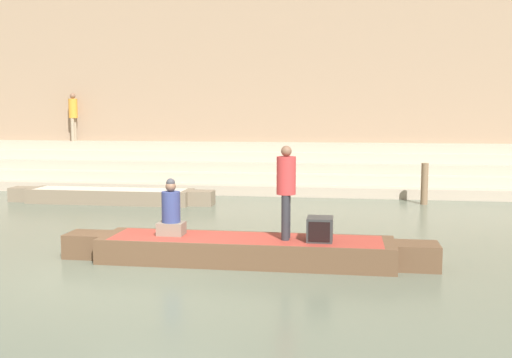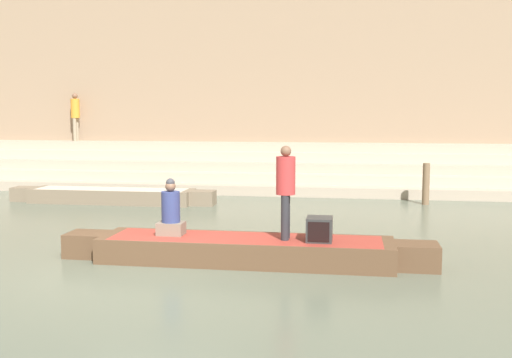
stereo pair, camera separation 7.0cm
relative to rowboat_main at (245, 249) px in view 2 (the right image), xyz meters
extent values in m
plane|color=#566051|center=(-1.53, -0.96, -0.23)|extent=(120.00, 120.00, 0.00)
cube|color=tan|center=(-1.53, 9.95, -0.08)|extent=(36.00, 3.52, 0.30)
cube|color=#B2A28D|center=(-1.53, 10.30, 0.23)|extent=(36.00, 2.82, 0.30)
cube|color=tan|center=(-1.53, 10.65, 0.53)|extent=(36.00, 2.11, 0.30)
cube|color=#B2A28D|center=(-1.53, 11.00, 0.84)|extent=(36.00, 1.41, 0.30)
cube|color=tan|center=(-1.53, 11.36, 1.14)|extent=(36.00, 0.70, 0.30)
cube|color=#937A60|center=(-1.53, 12.31, 3.33)|extent=(34.20, 1.20, 7.13)
cube|color=brown|center=(-1.53, 11.69, 0.07)|extent=(34.20, 0.12, 0.60)
cube|color=brown|center=(0.00, 0.00, -0.02)|extent=(5.12, 1.16, 0.43)
cube|color=#993328|center=(0.00, 0.00, 0.18)|extent=(4.71, 1.06, 0.05)
cube|color=brown|center=(2.92, 0.00, -0.02)|extent=(0.72, 0.64, 0.43)
cube|color=brown|center=(-2.92, 0.00, -0.02)|extent=(0.72, 0.64, 0.43)
cylinder|color=olive|center=(-0.77, 0.68, 0.10)|extent=(2.44, 0.04, 0.04)
cylinder|color=#28282D|center=(0.70, 0.10, 0.59)|extent=(0.14, 0.14, 0.78)
cylinder|color=#28282D|center=(0.70, -0.08, 0.59)|extent=(0.14, 0.14, 0.78)
cylinder|color=#B23333|center=(0.70, 0.01, 1.30)|extent=(0.33, 0.33, 0.65)
sphere|color=brown|center=(0.70, 0.01, 1.72)|extent=(0.18, 0.18, 0.18)
cube|color=#756656|center=(-1.35, 0.06, 0.31)|extent=(0.46, 0.36, 0.23)
cylinder|color=navy|center=(-1.35, 0.06, 0.70)|extent=(0.33, 0.33, 0.55)
sphere|color=brown|center=(-1.35, 0.06, 1.07)|extent=(0.18, 0.18, 0.18)
sphere|color=#333338|center=(-1.35, 0.06, 1.14)|extent=(0.16, 0.16, 0.16)
cube|color=#2D2D2D|center=(1.29, -0.06, 0.41)|extent=(0.43, 0.46, 0.41)
cube|color=black|center=(1.29, -0.30, 0.41)|extent=(0.35, 0.02, 0.33)
cube|color=#756651|center=(-5.03, 6.20, -0.03)|extent=(4.76, 1.04, 0.41)
cube|color=beige|center=(-5.03, 6.20, 0.15)|extent=(4.38, 0.94, 0.05)
cube|color=#756651|center=(-2.32, 6.20, -0.03)|extent=(0.67, 0.57, 0.41)
cube|color=#756651|center=(-7.75, 6.20, -0.03)|extent=(0.67, 0.57, 0.41)
cylinder|color=brown|center=(3.91, 7.31, 0.36)|extent=(0.20, 0.20, 1.18)
cylinder|color=gray|center=(-8.57, 11.45, 1.73)|extent=(0.14, 0.14, 0.87)
cylinder|color=gray|center=(-8.57, 11.27, 1.73)|extent=(0.14, 0.14, 0.87)
cylinder|color=orange|center=(-8.57, 11.36, 2.53)|extent=(0.33, 0.33, 0.73)
sphere|color=brown|center=(-8.57, 11.36, 3.00)|extent=(0.21, 0.21, 0.21)
camera|label=1|loc=(1.74, -10.09, 2.37)|focal=42.00mm
camera|label=2|loc=(1.80, -10.08, 2.37)|focal=42.00mm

